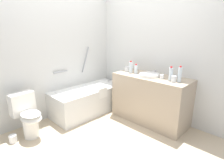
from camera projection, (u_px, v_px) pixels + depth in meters
ground_plane at (104, 138)px, 2.81m from camera, size 3.63×3.63×0.00m
wall_back_tiled at (55, 52)px, 3.34m from camera, size 3.03×0.10×2.53m
wall_right_mirror at (155, 51)px, 3.38m from camera, size 0.10×2.96×2.53m
bathtub at (89, 99)px, 3.68m from camera, size 1.55×0.68×1.32m
toilet at (27, 115)px, 2.79m from camera, size 0.38×0.56×0.71m
vanity_counter at (150, 99)px, 3.26m from camera, size 0.60×1.37×0.87m
sink_basin at (149, 75)px, 3.11m from camera, size 0.35×0.35×0.05m
sink_faucet at (155, 72)px, 3.25m from camera, size 0.13×0.15×0.09m
water_bottle_0 at (180, 75)px, 2.73m from camera, size 0.06×0.06×0.26m
water_bottle_1 at (136, 69)px, 3.30m from camera, size 0.06×0.06×0.18m
water_bottle_2 at (171, 74)px, 2.83m from camera, size 0.06×0.06×0.23m
water_bottle_3 at (131, 67)px, 3.35m from camera, size 0.07×0.07×0.23m
drinking_glass_0 at (174, 79)px, 2.76m from camera, size 0.08×0.08×0.10m
drinking_glass_1 at (127, 69)px, 3.50m from camera, size 0.08×0.08×0.10m
drinking_glass_2 at (162, 77)px, 2.94m from camera, size 0.07×0.07×0.08m
toilet_paper_roll at (13, 139)px, 2.68m from camera, size 0.11×0.11×0.12m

